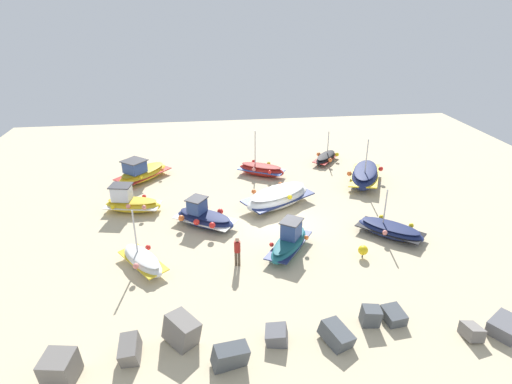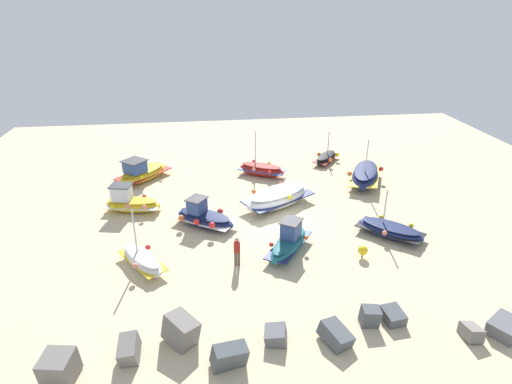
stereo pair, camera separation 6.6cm
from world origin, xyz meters
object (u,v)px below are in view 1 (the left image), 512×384
(fishing_boat_4, at_px, (289,242))
(fishing_boat_5, at_px, (142,173))
(fishing_boat_0, at_px, (365,175))
(fishing_boat_1, at_px, (278,197))
(mooring_buoy_0, at_px, (363,250))
(fishing_boat_7, at_px, (143,260))
(fishing_boat_6, at_px, (390,230))
(fishing_boat_2, at_px, (261,170))
(fishing_boat_3, at_px, (131,203))
(fishing_boat_8, at_px, (204,217))
(fishing_boat_9, at_px, (326,158))
(person_walking, at_px, (237,250))

(fishing_boat_4, relative_size, fishing_boat_5, 0.86)
(fishing_boat_0, height_order, fishing_boat_1, fishing_boat_0)
(mooring_buoy_0, bearing_deg, fishing_boat_7, -2.84)
(fishing_boat_0, bearing_deg, fishing_boat_6, -165.30)
(fishing_boat_7, bearing_deg, fishing_boat_0, 85.82)
(fishing_boat_2, xyz_separation_m, fishing_boat_3, (8.95, 4.78, 0.11))
(fishing_boat_1, height_order, fishing_boat_3, fishing_boat_3)
(fishing_boat_5, distance_m, mooring_buoy_0, 17.34)
(fishing_boat_2, relative_size, fishing_boat_8, 0.94)
(fishing_boat_4, distance_m, fishing_boat_6, 6.05)
(mooring_buoy_0, bearing_deg, fishing_boat_6, -140.12)
(fishing_boat_5, height_order, fishing_boat_9, fishing_boat_9)
(fishing_boat_5, bearing_deg, fishing_boat_1, 99.67)
(fishing_boat_0, bearing_deg, fishing_boat_5, 104.76)
(fishing_boat_5, bearing_deg, fishing_boat_9, 138.07)
(fishing_boat_6, distance_m, person_walking, 9.02)
(fishing_boat_6, relative_size, fishing_boat_7, 1.13)
(fishing_boat_4, bearing_deg, person_walking, 142.96)
(fishing_boat_7, relative_size, fishing_boat_9, 1.05)
(fishing_boat_8, height_order, mooring_buoy_0, fishing_boat_8)
(fishing_boat_1, bearing_deg, fishing_boat_3, 145.52)
(fishing_boat_4, relative_size, fishing_boat_9, 1.18)
(fishing_boat_0, height_order, fishing_boat_3, fishing_boat_0)
(fishing_boat_1, distance_m, fishing_boat_4, 5.49)
(fishing_boat_7, bearing_deg, fishing_boat_9, 100.39)
(fishing_boat_3, height_order, fishing_boat_4, fishing_boat_3)
(person_walking, bearing_deg, fishing_boat_7, -76.82)
(fishing_boat_0, relative_size, fishing_boat_2, 1.38)
(fishing_boat_5, height_order, fishing_boat_7, fishing_boat_7)
(fishing_boat_1, xyz_separation_m, person_walking, (3.22, 6.42, 0.33))
(fishing_boat_2, xyz_separation_m, fishing_boat_4, (0.04, 10.70, 0.08))
(fishing_boat_7, relative_size, person_walking, 2.09)
(fishing_boat_6, xyz_separation_m, fishing_boat_8, (10.39, -2.57, 0.15))
(fishing_boat_6, distance_m, mooring_buoy_0, 3.02)
(fishing_boat_5, bearing_deg, fishing_boat_0, 121.16)
(fishing_boat_3, xyz_separation_m, mooring_buoy_0, (-12.58, 6.97, -0.17))
(fishing_boat_0, xyz_separation_m, fishing_boat_8, (11.66, 4.84, -0.08))
(fishing_boat_9, bearing_deg, fishing_boat_1, 2.44)
(fishing_boat_2, bearing_deg, fishing_boat_6, -29.18)
(fishing_boat_3, xyz_separation_m, fishing_boat_6, (-14.90, 5.03, -0.21))
(fishing_boat_8, xyz_separation_m, mooring_buoy_0, (-8.07, 4.51, -0.10))
(fishing_boat_3, bearing_deg, fishing_boat_1, -171.13)
(fishing_boat_4, distance_m, fishing_boat_8, 5.61)
(fishing_boat_9, bearing_deg, fishing_boat_2, -30.85)
(fishing_boat_5, relative_size, fishing_boat_7, 1.31)
(fishing_boat_6, bearing_deg, fishing_boat_1, -175.86)
(fishing_boat_1, relative_size, person_walking, 3.24)
(fishing_boat_1, height_order, person_walking, person_walking)
(fishing_boat_3, height_order, person_walking, fishing_boat_3)
(fishing_boat_8, bearing_deg, fishing_boat_4, 176.62)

